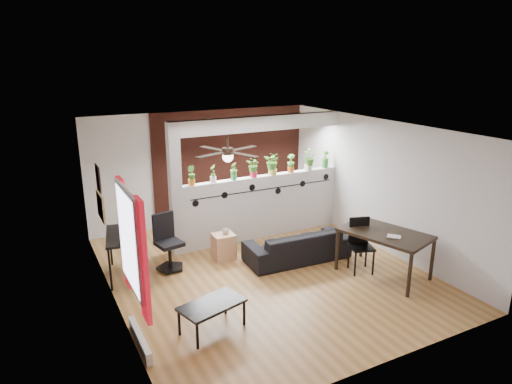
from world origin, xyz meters
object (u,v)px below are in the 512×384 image
potted_plant_2 (234,171)px  cube_shelf (224,246)px  ceiling_fan (228,153)px  potted_plant_1 (213,173)px  potted_plant_5 (291,163)px  potted_plant_6 (309,159)px  potted_plant_3 (254,167)px  sofa (297,246)px  computer_desk (123,238)px  office_chair (168,246)px  folding_chair (360,240)px  potted_plant_4 (273,163)px  dining_table (385,237)px  potted_plant_7 (325,159)px  potted_plant_0 (191,175)px  cup (226,231)px  coffee_table (212,306)px

potted_plant_2 → cube_shelf: potted_plant_2 is taller
ceiling_fan → potted_plant_1: ceiling_fan is taller
potted_plant_5 → potted_plant_6: potted_plant_6 is taller
potted_plant_3 → cube_shelf: potted_plant_3 is taller
ceiling_fan → sofa: 2.64m
computer_desk → office_chair: bearing=-6.8°
ceiling_fan → folding_chair: 2.98m
cube_shelf → office_chair: size_ratio=0.48×
potted_plant_4 → dining_table: 2.86m
potted_plant_7 → cube_shelf: 3.16m
cube_shelf → folding_chair: folding_chair is taller
potted_plant_4 → potted_plant_6: 0.90m
office_chair → folding_chair: (3.07, -1.63, 0.13)m
cube_shelf → folding_chair: bearing=-36.7°
potted_plant_3 → office_chair: size_ratio=0.41×
potted_plant_6 → computer_desk: (-4.18, -0.52, -0.88)m
potted_plant_0 → potted_plant_4: bearing=-0.0°
potted_plant_0 → potted_plant_2: potted_plant_0 is taller
cube_shelf → potted_plant_3: bearing=35.4°
potted_plant_3 → potted_plant_5: (0.90, -0.00, -0.01)m
potted_plant_5 → potted_plant_6: 0.45m
ceiling_fan → cup: ceiling_fan is taller
potted_plant_1 → coffee_table: size_ratio=0.36×
ceiling_fan → office_chair: (-0.69, 1.19, -1.86)m
sofa → dining_table: (1.00, -1.26, 0.45)m
sofa → ceiling_fan: bearing=18.9°
ceiling_fan → cube_shelf: bearing=71.4°
ceiling_fan → potted_plant_3: (1.37, 1.80, -0.74)m
potted_plant_1 → sofa: 2.17m
potted_plant_0 → potted_plant_1: 0.45m
potted_plant_5 → sofa: size_ratio=0.20×
cup → office_chair: size_ratio=0.13×
potted_plant_1 → sofa: bearing=-49.7°
potted_plant_5 → cup: bearing=-160.2°
potted_plant_6 → office_chair: 3.66m
potted_plant_1 → dining_table: (2.15, -2.61, -0.82)m
computer_desk → office_chair: size_ratio=1.15×
potted_plant_1 → potted_plant_0: bearing=180.0°
potted_plant_5 → coffee_table: potted_plant_5 is taller
potted_plant_7 → computer_desk: potted_plant_7 is taller
potted_plant_3 → office_chair: 2.43m
potted_plant_5 → potted_plant_7: bearing=0.0°
potted_plant_6 → cup: (-2.30, -0.67, -1.04)m
cube_shelf → potted_plant_4: bearing=26.3°
potted_plant_0 → cube_shelf: (0.36, -0.67, -1.31)m
potted_plant_6 → cube_shelf: 2.79m
potted_plant_0 → computer_desk: bearing=-160.7°
potted_plant_6 → potted_plant_2: bearing=180.0°
ceiling_fan → coffee_table: (-0.73, -1.01, -1.93)m
potted_plant_6 → sofa: potted_plant_6 is taller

